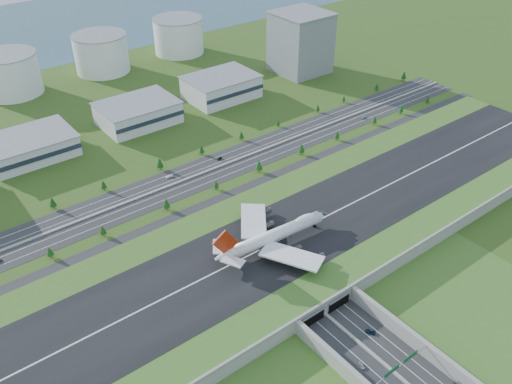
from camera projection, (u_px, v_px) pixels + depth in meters
ground at (262, 261)px, 295.21m from camera, size 1200.00×1200.00×0.00m
airfield_deck at (262, 255)px, 292.84m from camera, size 520.00×100.00×9.20m
underpass_road at (407, 378)px, 228.17m from camera, size 38.80×120.40×8.00m
sign_gantry_near at (401, 366)px, 229.06m from camera, size 38.70×0.70×9.80m
north_expressway at (173, 185)px, 357.40m from camera, size 560.00×36.00×0.12m
tree_row at (198, 171)px, 363.53m from camera, size 507.63×48.76×8.49m
hangar_mid_a at (31, 146)px, 385.05m from camera, size 58.00×42.00×15.00m
hangar_mid_b at (138, 113)px, 427.56m from camera, size 58.00×42.00×17.00m
hangar_mid_c at (221, 87)px, 467.53m from camera, size 58.00×42.00×19.00m
office_tower at (301, 43)px, 508.85m from camera, size 46.00×46.00×55.00m
fuel_tank_b at (10, 74)px, 470.71m from camera, size 50.00×50.00×35.00m
fuel_tank_c at (101, 53)px, 513.78m from camera, size 50.00×50.00×35.00m
fuel_tank_d at (179, 36)px, 556.85m from camera, size 50.00×50.00×35.00m
boeing_747 at (274, 235)px, 290.43m from camera, size 74.30×70.02×22.96m
car_0 at (362, 366)px, 236.73m from camera, size 2.94×4.29×1.36m
car_2 at (370, 332)px, 252.65m from camera, size 3.95×5.20×1.31m
car_5 at (220, 158)px, 384.31m from camera, size 4.32×2.61×1.35m
car_6 at (363, 117)px, 438.60m from camera, size 5.66×4.02×1.43m
car_7 at (169, 176)px, 364.51m from camera, size 5.37×3.01×1.47m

